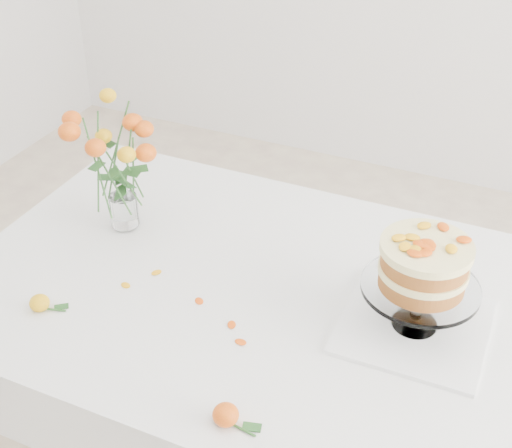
{
  "coord_description": "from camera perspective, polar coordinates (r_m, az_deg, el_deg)",
  "views": [
    {
      "loc": [
        0.5,
        -1.16,
        1.79
      ],
      "look_at": [
        -0.05,
        0.05,
        0.89
      ],
      "focal_mm": 50.0,
      "sensor_mm": 36.0,
      "label": 1
    }
  ],
  "objects": [
    {
      "name": "napkin",
      "position": [
        1.57,
        12.51,
        -7.97
      ],
      "size": [
        0.31,
        0.31,
        0.01
      ],
      "primitive_type": "cube",
      "rotation": [
        0.0,
        0.0,
        0.01
      ],
      "color": "white",
      "rests_on": "table"
    },
    {
      "name": "loose_rose_far",
      "position": [
        1.34,
        -2.42,
        -15.02
      ],
      "size": [
        0.09,
        0.05,
        0.04
      ],
      "rotation": [
        0.0,
        0.0,
        -0.14
      ],
      "color": "#BC4E09",
      "rests_on": "table"
    },
    {
      "name": "loose_rose_near",
      "position": [
        1.63,
        -16.92,
        -6.07
      ],
      "size": [
        0.08,
        0.04,
        0.04
      ],
      "rotation": [
        0.0,
        0.0,
        0.26
      ],
      "color": "yellow",
      "rests_on": "table"
    },
    {
      "name": "cake_stand",
      "position": [
        1.47,
        13.23,
        -3.57
      ],
      "size": [
        0.24,
        0.24,
        0.22
      ],
      "rotation": [
        0.0,
        0.0,
        0.28
      ],
      "color": "white",
      "rests_on": "napkin"
    },
    {
      "name": "table",
      "position": [
        1.68,
        0.82,
        -7.45
      ],
      "size": [
        1.43,
        0.93,
        0.76
      ],
      "color": "tan",
      "rests_on": "ground"
    },
    {
      "name": "stray_petal_c",
      "position": [
        1.5,
        -1.24,
        -9.43
      ],
      "size": [
        0.03,
        0.02,
        0.0
      ],
      "primitive_type": "ellipsoid",
      "color": "#FBAB0F",
      "rests_on": "table"
    },
    {
      "name": "stray_petal_b",
      "position": [
        1.54,
        -1.96,
        -8.07
      ],
      "size": [
        0.03,
        0.02,
        0.0
      ],
      "primitive_type": "ellipsoid",
      "color": "#FBAB0F",
      "rests_on": "table"
    },
    {
      "name": "rose_vase",
      "position": [
        1.76,
        -11.07,
        5.54
      ],
      "size": [
        0.24,
        0.24,
        0.36
      ],
      "rotation": [
        0.0,
        0.0,
        0.04
      ],
      "color": "white",
      "rests_on": "table"
    },
    {
      "name": "stray_petal_e",
      "position": [
        1.66,
        -10.39,
        -4.85
      ],
      "size": [
        0.03,
        0.02,
        0.0
      ],
      "primitive_type": "ellipsoid",
      "color": "#FBAB0F",
      "rests_on": "table"
    },
    {
      "name": "stray_petal_f",
      "position": [
        1.5,
        10.28,
        -9.91
      ],
      "size": [
        0.03,
        0.02,
        0.0
      ],
      "primitive_type": "ellipsoid",
      "color": "#FBAB0F",
      "rests_on": "table"
    },
    {
      "name": "stray_petal_a",
      "position": [
        1.6,
        -4.57,
        -6.18
      ],
      "size": [
        0.03,
        0.02,
        0.0
      ],
      "primitive_type": "ellipsoid",
      "color": "#FBAB0F",
      "rests_on": "table"
    },
    {
      "name": "stray_petal_d",
      "position": [
        1.69,
        -7.97,
        -3.87
      ],
      "size": [
        0.03,
        0.02,
        0.0
      ],
      "primitive_type": "ellipsoid",
      "color": "#FBAB0F",
      "rests_on": "table"
    }
  ]
}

